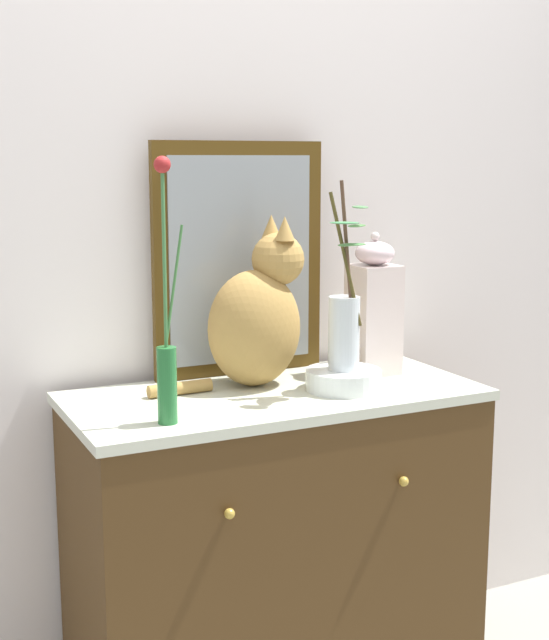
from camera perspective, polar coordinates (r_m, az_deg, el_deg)
wall_back at (r=2.43m, az=-3.22°, el=7.15°), size 4.40×0.08×2.60m
sideboard at (r=2.36m, az=0.00°, el=-14.75°), size 1.02×0.49×0.86m
mirror_leaning at (r=2.35m, az=-2.19°, el=3.90°), size 0.47×0.03×0.61m
cat_sitting at (r=2.24m, az=-1.10°, el=0.20°), size 0.42×0.19×0.43m
vase_slim_green at (r=1.93m, az=-6.93°, el=-1.97°), size 0.07×0.04×0.57m
bowl_porcelain at (r=2.23m, az=4.43°, el=-3.82°), size 0.19×0.19×0.05m
vase_glass_clear at (r=2.20m, az=4.51°, el=-0.25°), size 0.13×0.15×0.47m
jar_lidded_porcelain at (r=2.38m, az=6.37°, el=0.68°), size 0.12×0.12×0.38m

